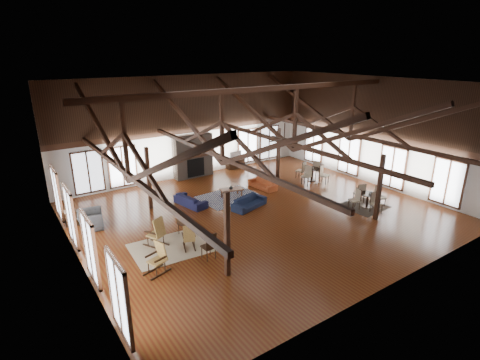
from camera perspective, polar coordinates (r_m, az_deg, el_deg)
floor at (r=17.79m, az=2.96°, el=-5.09°), size 16.00×16.00×0.00m
ceiling at (r=16.29m, az=3.33°, el=14.55°), size 16.00×14.00×0.02m
wall_back at (r=22.62m, az=-7.74°, el=8.00°), size 16.00×0.02×6.00m
wall_front at (r=12.26m, az=23.32°, el=-2.96°), size 16.00×0.02×6.00m
wall_left at (r=13.72m, az=-24.57°, el=-0.87°), size 0.02×14.00×6.00m
wall_right at (r=22.45m, az=19.77°, el=6.97°), size 0.02×14.00×6.00m
roof_truss at (r=16.56m, az=3.20°, el=7.74°), size 15.60×14.07×3.14m
post_grid at (r=17.23m, az=3.05°, el=-0.46°), size 8.16×7.16×3.05m
fireplace at (r=22.72m, az=-7.17°, el=3.63°), size 2.50×0.69×2.60m
ceiling_fan at (r=16.17m, az=6.76°, el=6.29°), size 1.60×1.60×0.75m
sofa_navy_front at (r=18.30m, az=1.41°, el=-3.42°), size 2.03×1.23×0.56m
sofa_navy_left at (r=18.73m, az=-7.55°, el=-3.06°), size 1.98×1.09×0.55m
sofa_orange at (r=20.94m, az=3.45°, el=-0.56°), size 1.81×0.84×0.51m
coffee_table at (r=19.59m, az=-1.27°, el=-1.50°), size 1.29×0.87×0.45m
vase at (r=19.47m, az=-1.38°, el=-1.12°), size 0.27×0.27×0.21m
armchair at (r=17.49m, az=-21.85°, el=-5.64°), size 1.32×1.20×0.74m
side_table_lamp at (r=18.06m, az=-24.41°, el=-4.86°), size 0.49×0.49×1.26m
rocking_chair_a at (r=15.04m, az=-12.48°, el=-7.88°), size 0.88×1.07×1.22m
rocking_chair_b at (r=14.70m, az=-7.78°, el=-8.68°), size 0.64×0.88×1.01m
rocking_chair_c at (r=13.44m, az=-12.31°, el=-11.48°), size 0.99×0.72×1.15m
side_chair_a at (r=15.71m, az=-8.72°, el=-6.23°), size 0.57×0.57×1.07m
side_chair_b at (r=13.84m, az=-4.63°, el=-9.77°), size 0.47×0.47×1.06m
cafe_table_near at (r=19.29m, az=18.87°, el=-2.58°), size 1.95×1.95×1.00m
cafe_table_far at (r=22.43m, az=10.95°, el=1.19°), size 2.04×2.04×1.05m
cup_near at (r=19.15m, az=19.17°, el=-1.91°), size 0.12×0.12×0.09m
cup_far at (r=22.28m, az=11.00°, el=1.81°), size 0.14×0.14×0.09m
tv_console at (r=24.55m, az=-0.72°, el=2.58°), size 1.24×0.46×0.62m
television at (r=24.37m, az=-0.81°, el=3.85°), size 0.91×0.20×0.52m
rug_tan at (r=15.07m, az=-10.63°, el=-10.12°), size 3.03×2.44×0.01m
rug_navy at (r=19.70m, az=-1.66°, el=-2.60°), size 3.15×2.44×0.01m
rug_dark at (r=19.54m, az=18.29°, el=-3.79°), size 2.16×1.99×0.01m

